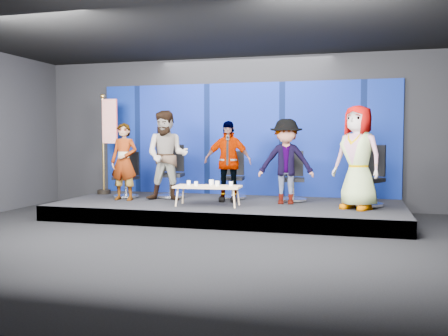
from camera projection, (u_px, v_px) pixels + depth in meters
The scene contains 21 objects.
ground at pixel (189, 241), 7.90m from camera, with size 10.00×10.00×0.00m, color black.
room_walls at pixel (188, 86), 7.76m from camera, with size 10.02×8.02×3.51m.
riser at pixel (228, 209), 10.30m from camera, with size 7.00×3.00×0.30m, color black.
backdrop at pixel (244, 139), 11.61m from camera, with size 7.00×0.08×2.60m, color navy.
chair_a at pixel (127, 182), 11.14m from camera, with size 0.59×0.59×1.01m.
panelist_a at pixel (124, 162), 10.61m from camera, with size 0.60×0.39×1.64m, color black.
chair_b at pixel (172, 180), 11.10m from camera, with size 0.75×0.75×1.18m.
panelist_b at pixel (167, 156), 10.56m from camera, with size 0.93×0.72×1.91m, color black.
chair_c at pixel (233, 183), 10.93m from camera, with size 0.64×0.64×1.04m.
panelist_c at pixel (228, 161), 10.41m from camera, with size 0.99×0.41×1.68m, color black.
chair_d at pixel (293, 185), 10.50m from camera, with size 0.66×0.66×1.06m.
panelist_d at pixel (286, 162), 10.01m from camera, with size 1.10×0.63×1.71m, color black.
chair_e at pixel (368, 186), 9.70m from camera, with size 0.92×0.92×1.19m.
panelist_e at pixel (358, 157), 9.26m from camera, with size 0.94×0.61×1.93m, color black.
coffee_table at pixel (208, 187), 9.73m from camera, with size 1.32×0.62×0.40m.
mug_a at pixel (189, 183), 9.89m from camera, with size 0.07×0.07×0.09m, color white.
mug_b at pixel (196, 184), 9.71m from camera, with size 0.07×0.07×0.08m, color white.
mug_c at pixel (211, 182), 9.85m from camera, with size 0.09×0.09×0.11m, color white.
mug_d at pixel (217, 184), 9.63m from camera, with size 0.09×0.09×0.10m, color white.
mug_e at pixel (231, 184), 9.66m from camera, with size 0.08×0.08×0.09m, color white.
flag_stand at pixel (107, 141), 11.72m from camera, with size 0.54×0.31×2.36m.
Camera 1 is at (2.57, -7.41, 1.63)m, focal length 40.00 mm.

